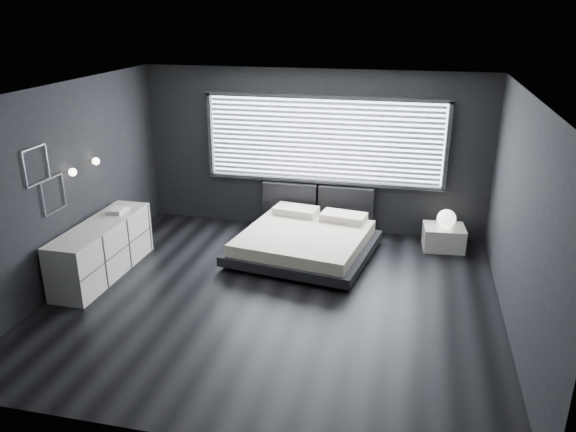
# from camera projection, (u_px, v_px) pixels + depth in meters

# --- Properties ---
(room) EXTENTS (6.04, 6.00, 2.80)m
(room) POSITION_uv_depth(u_px,v_px,m) (273.00, 202.00, 7.19)
(room) COLOR black
(room) RESTS_ON ground
(window) EXTENTS (4.14, 0.09, 1.52)m
(window) POSITION_uv_depth(u_px,v_px,m) (324.00, 141.00, 9.53)
(window) COLOR white
(window) RESTS_ON ground
(headboard) EXTENTS (1.96, 0.16, 0.52)m
(headboard) POSITION_uv_depth(u_px,v_px,m) (318.00, 199.00, 9.86)
(headboard) COLOR black
(headboard) RESTS_ON ground
(sconce_near) EXTENTS (0.18, 0.11, 0.11)m
(sconce_near) POSITION_uv_depth(u_px,v_px,m) (72.00, 172.00, 7.77)
(sconce_near) COLOR silver
(sconce_near) RESTS_ON ground
(sconce_far) EXTENTS (0.18, 0.11, 0.11)m
(sconce_far) POSITION_uv_depth(u_px,v_px,m) (96.00, 161.00, 8.31)
(sconce_far) COLOR silver
(sconce_far) RESTS_ON ground
(wall_art_upper) EXTENTS (0.01, 0.48, 0.48)m
(wall_art_upper) POSITION_uv_depth(u_px,v_px,m) (36.00, 166.00, 7.15)
(wall_art_upper) COLOR #47474C
(wall_art_upper) RESTS_ON ground
(wall_art_lower) EXTENTS (0.01, 0.48, 0.48)m
(wall_art_lower) POSITION_uv_depth(u_px,v_px,m) (54.00, 195.00, 7.54)
(wall_art_lower) COLOR #47474C
(wall_art_lower) RESTS_ON ground
(bed) EXTENTS (2.35, 2.28, 0.54)m
(bed) POSITION_uv_depth(u_px,v_px,m) (305.00, 241.00, 8.93)
(bed) COLOR black
(bed) RESTS_ON ground
(nightstand) EXTENTS (0.70, 0.60, 0.38)m
(nightstand) POSITION_uv_depth(u_px,v_px,m) (444.00, 237.00, 9.22)
(nightstand) COLOR silver
(nightstand) RESTS_ON ground
(orb_lamp) EXTENTS (0.30, 0.30, 0.30)m
(orb_lamp) POSITION_uv_depth(u_px,v_px,m) (446.00, 219.00, 9.07)
(orb_lamp) COLOR white
(orb_lamp) RESTS_ON nightstand
(dresser) EXTENTS (0.60, 2.02, 0.81)m
(dresser) POSITION_uv_depth(u_px,v_px,m) (103.00, 249.00, 8.25)
(dresser) COLOR silver
(dresser) RESTS_ON ground
(book_stack) EXTENTS (0.25, 0.33, 0.06)m
(book_stack) POSITION_uv_depth(u_px,v_px,m) (117.00, 210.00, 8.55)
(book_stack) COLOR silver
(book_stack) RESTS_ON dresser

